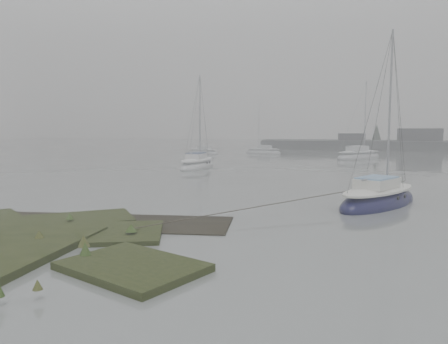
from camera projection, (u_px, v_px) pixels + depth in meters
ground at (263, 165)px, 40.99m from camera, size 160.00×160.00×0.00m
sailboat_main at (379, 200)px, 20.39m from camera, size 5.09×6.36×8.81m
sailboat_white at (197, 165)px, 38.38m from camera, size 2.60×6.41×8.83m
sailboat_far_a at (203, 152)px, 57.61m from camera, size 5.08×3.56×6.87m
sailboat_far_b at (359, 156)px, 49.25m from camera, size 6.23×6.27×9.39m
sailboat_far_c at (263, 152)px, 58.88m from camera, size 5.23×2.79×7.03m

